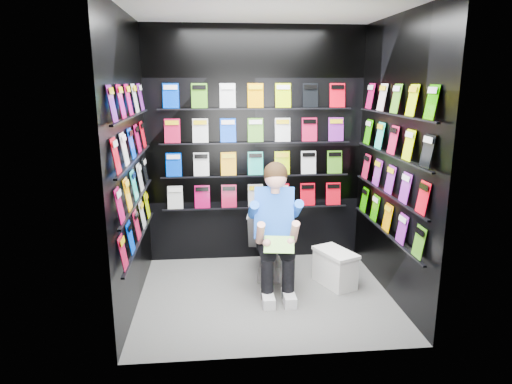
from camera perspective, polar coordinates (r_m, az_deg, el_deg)
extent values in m
plane|color=slate|center=(4.52, 1.14, -12.78)|extent=(2.40, 2.40, 0.00)
plane|color=white|center=(4.08, 1.33, 21.97)|extent=(2.40, 2.40, 0.00)
cube|color=black|center=(5.08, -0.09, 5.65)|extent=(2.40, 0.04, 2.60)
cube|color=black|center=(3.13, 3.37, 0.48)|extent=(2.40, 0.04, 2.60)
cube|color=black|center=(4.14, -15.54, 3.27)|extent=(0.04, 2.00, 2.60)
cube|color=black|center=(4.41, 16.96, 3.79)|extent=(0.04, 2.00, 2.60)
imported|color=white|center=(4.89, 1.62, -5.95)|extent=(0.53, 0.81, 0.73)
cube|color=white|center=(4.73, 9.83, -9.50)|extent=(0.40, 0.50, 0.33)
cube|color=white|center=(4.67, 9.93, -7.45)|extent=(0.42, 0.53, 0.03)
cube|color=green|center=(4.14, 2.90, -6.58)|extent=(0.29, 0.20, 0.11)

